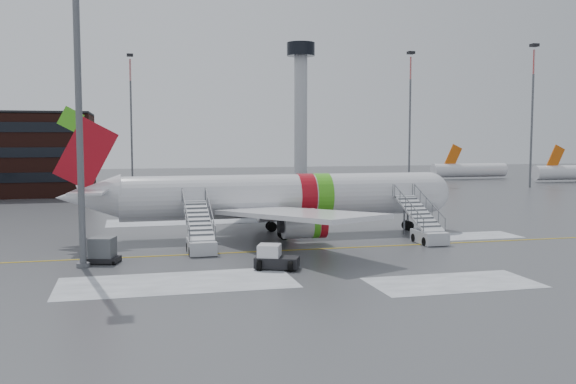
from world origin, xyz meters
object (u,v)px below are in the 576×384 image
object	(u,v)px
airstair_fwd	(426,229)
airstair_aft	(200,238)
uld_container	(103,251)
airliner	(272,197)
pushback_tug	(274,258)
light_mast_near	(78,70)

from	to	relation	value
airstair_fwd	airstair_aft	distance (m)	18.59
uld_container	airstair_fwd	bearing A→B (deg)	6.07
airliner	airstair_fwd	bearing A→B (deg)	-29.49
airliner	pushback_tug	bearing A→B (deg)	-102.03
airstair_aft	uld_container	world-z (taller)	airstair_aft
airstair_aft	pushback_tug	distance (m)	8.54
airstair_fwd	uld_container	bearing A→B (deg)	-173.93
airliner	light_mast_near	size ratio (longest dim) A/B	1.39
airstair_aft	uld_container	size ratio (longest dim) A/B	3.02
airstair_aft	light_mast_near	distance (m)	15.03
airliner	uld_container	bearing A→B (deg)	-146.63
light_mast_near	airstair_fwd	bearing A→B (deg)	8.28
airstair_aft	light_mast_near	size ratio (longest dim) A/B	0.31
airstair_aft	airstair_fwd	bearing A→B (deg)	0.00
airstair_fwd	uld_container	xyz separation A→B (m)	(-25.61, -2.72, -0.23)
uld_container	light_mast_near	xyz separation A→B (m)	(-1.22, -1.18, 12.18)
airliner	airstair_aft	distance (m)	9.89
airliner	uld_container	distance (m)	17.03
airliner	airstair_fwd	world-z (taller)	airliner
pushback_tug	uld_container	size ratio (longest dim) A/B	1.25
airstair_fwd	light_mast_near	size ratio (longest dim) A/B	0.31
airstair_fwd	light_mast_near	xyz separation A→B (m)	(-26.83, -3.90, 11.95)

